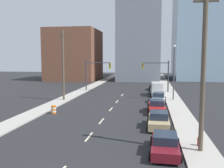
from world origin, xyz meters
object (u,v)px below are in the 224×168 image
object	(u,v)px
street_lamp	(174,69)
box_truck_gray	(157,89)
sedan_red	(157,107)
sedan_white	(158,98)
sedan_black	(155,87)
traffic_signal_right	(160,72)
traffic_signal_left	(93,71)
utility_pole_right_near	(203,71)
traffic_barrel	(54,110)
sedan_tan	(159,120)
sedan_maroon	(165,144)
utility_pole_left_mid	(63,65)
fire_hydrant	(199,142)

from	to	relation	value
street_lamp	box_truck_gray	bearing A→B (deg)	116.10
sedan_red	sedan_white	size ratio (longest dim) A/B	0.99
sedan_red	sedan_black	world-z (taller)	sedan_red
traffic_signal_right	traffic_signal_left	bearing A→B (deg)	180.00
utility_pole_right_near	box_truck_gray	distance (m)	26.64
traffic_barrel	sedan_tan	bearing A→B (deg)	-18.79
sedan_maroon	traffic_barrel	bearing A→B (deg)	141.43
traffic_signal_right	sedan_white	size ratio (longest dim) A/B	1.24
utility_pole_left_mid	sedan_black	size ratio (longest dim) A/B	2.19
sedan_tan	sedan_red	distance (m)	6.61
box_truck_gray	sedan_black	size ratio (longest dim) A/B	1.28
street_lamp	sedan_red	world-z (taller)	street_lamp
utility_pole_right_near	sedan_red	bearing A→B (deg)	102.32
traffic_signal_left	sedan_red	world-z (taller)	traffic_signal_left
sedan_black	traffic_signal_right	bearing A→B (deg)	-78.19
sedan_maroon	box_truck_gray	bearing A→B (deg)	91.98
street_lamp	fire_hydrant	xyz separation A→B (m)	(0.15, -20.30, -4.46)
street_lamp	utility_pole_left_mid	bearing A→B (deg)	-170.79
traffic_signal_left	utility_pole_left_mid	world-z (taller)	utility_pole_left_mid
sedan_red	street_lamp	bearing A→B (deg)	71.97
utility_pole_left_mid	traffic_barrel	world-z (taller)	utility_pole_left_mid
utility_pole_left_mid	sedan_white	bearing A→B (deg)	2.30
traffic_signal_right	utility_pole_left_mid	distance (m)	18.77
traffic_signal_right	street_lamp	world-z (taller)	street_lamp
utility_pole_right_near	fire_hydrant	world-z (taller)	utility_pole_right_near
fire_hydrant	sedan_white	bearing A→B (deg)	97.54
fire_hydrant	sedan_maroon	xyz separation A→B (m)	(-2.49, -1.49, 0.21)
traffic_signal_left	traffic_signal_right	world-z (taller)	same
traffic_signal_left	utility_pole_right_near	world-z (taller)	utility_pole_right_near
traffic_signal_right	sedan_tan	size ratio (longest dim) A/B	1.32
traffic_barrel	fire_hydrant	xyz separation A→B (m)	(14.67, -8.90, -0.06)
street_lamp	sedan_white	xyz separation A→B (m)	(-2.26, -2.10, -4.19)
utility_pole_right_near	sedan_white	size ratio (longest dim) A/B	2.26
traffic_signal_right	traffic_barrel	size ratio (longest dim) A/B	6.28
sedan_white	sedan_black	xyz separation A→B (m)	(-0.36, 14.52, -0.04)
traffic_barrel	sedan_tan	distance (m)	12.60
traffic_signal_right	sedan_white	xyz separation A→B (m)	(-0.54, -10.97, -3.25)
sedan_white	traffic_signal_right	bearing A→B (deg)	89.68
street_lamp	sedan_white	bearing A→B (deg)	-137.18
street_lamp	sedan_white	world-z (taller)	street_lamp
sedan_red	box_truck_gray	xyz separation A→B (m)	(0.27, 13.71, 0.37)
traffic_signal_left	utility_pole_right_near	bearing A→B (deg)	-64.21
traffic_signal_left	sedan_black	world-z (taller)	traffic_signal_left
traffic_signal_left	traffic_signal_right	bearing A→B (deg)	0.00
traffic_signal_left	sedan_white	size ratio (longest dim) A/B	1.24
sedan_maroon	sedan_black	xyz separation A→B (m)	(-0.28, 34.22, 0.00)
traffic_signal_left	sedan_white	world-z (taller)	traffic_signal_left
traffic_signal_right	street_lamp	distance (m)	9.09
utility_pole_left_mid	box_truck_gray	bearing A→B (deg)	28.18
traffic_signal_left	utility_pole_left_mid	bearing A→B (deg)	-99.55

